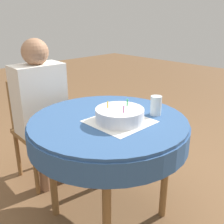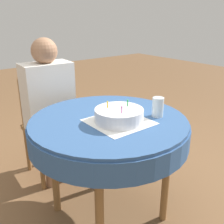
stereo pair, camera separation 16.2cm
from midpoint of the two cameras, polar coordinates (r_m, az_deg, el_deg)
The scene contains 7 objects.
ground_plane at distance 2.06m, azimuth -3.13°, elevation -21.34°, with size 12.00×12.00×0.00m, color brown.
dining_table at distance 1.69m, azimuth -3.56°, elevation -4.38°, with size 1.02×1.02×0.75m.
chair at distance 2.36m, azimuth -17.56°, elevation -2.74°, with size 0.42×0.42×0.87m.
person at distance 2.20m, azimuth -17.31°, elevation 2.50°, with size 0.41×0.34×1.21m.
napkin at distance 1.61m, azimuth -1.22°, elevation -2.12°, with size 0.35×0.35×0.00m.
birthday_cake at distance 1.59m, azimuth -1.23°, elevation -0.72°, with size 0.30×0.30×0.12m.
drinking_glass at distance 1.71m, azimuth 6.87°, elevation 1.37°, with size 0.07×0.07×0.13m.
Camera 1 is at (-1.05, -1.12, 1.37)m, focal length 42.00 mm.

